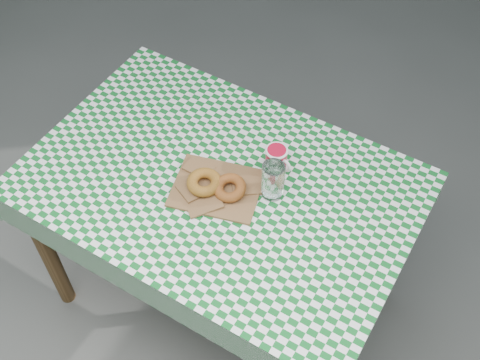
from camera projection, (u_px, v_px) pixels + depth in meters
name	position (u px, v px, depth m)	size (l,w,h in m)	color
ground	(198.00, 272.00, 2.59)	(60.00, 60.00, 0.00)	#51514C
table	(222.00, 245.00, 2.24)	(1.23, 0.82, 0.75)	#4F341B
tablecloth	(219.00, 183.00, 1.94)	(1.25, 0.84, 0.01)	#0E5D20
paper_bag	(217.00, 188.00, 1.91)	(0.28, 0.22, 0.01)	olive
bagel_front	(204.00, 182.00, 1.90)	(0.11, 0.11, 0.04)	#9C6620
bagel_back	(230.00, 188.00, 1.88)	(0.10, 0.10, 0.03)	brown
coffee_mug	(276.00, 158.00, 1.95)	(0.14, 0.14, 0.08)	#AF0B25
drinking_glass	(273.00, 180.00, 1.86)	(0.07, 0.07, 0.13)	white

